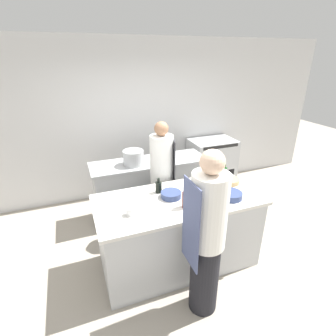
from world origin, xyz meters
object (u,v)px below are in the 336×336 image
object	(u,v)px
chef_at_prep_near	(207,238)
bowl_mixing_large	(229,181)
cup	(130,211)
bowl_prep_small	(231,195)
chef_at_stove	(162,180)
bowl_ceramic_blue	(171,195)
oven_range	(211,163)
bottle_vinegar	(198,176)
bottle_cooking_oil	(186,199)
stockpot	(133,158)
bottle_wine	(224,172)
bottle_olive_oil	(159,187)

from	to	relation	value
chef_at_prep_near	bowl_mixing_large	size ratio (longest dim) A/B	7.06
cup	bowl_prep_small	bearing A→B (deg)	-3.54
chef_at_prep_near	chef_at_stove	bearing A→B (deg)	-2.52
chef_at_prep_near	bowl_ceramic_blue	bearing A→B (deg)	4.02
oven_range	cup	bearing A→B (deg)	-137.66
chef_at_prep_near	bowl_mixing_large	bearing A→B (deg)	-43.35
bottle_vinegar	bottle_cooking_oil	size ratio (longest dim) A/B	0.74
bowl_prep_small	bowl_ceramic_blue	size ratio (longest dim) A/B	1.09
bottle_vinegar	chef_at_stove	bearing A→B (deg)	137.75
bowl_ceramic_blue	bottle_vinegar	bearing A→B (deg)	29.36
bottle_vinegar	stockpot	world-z (taller)	stockpot
oven_range	stockpot	size ratio (longest dim) A/B	3.08
oven_range	bowl_ceramic_blue	size ratio (longest dim) A/B	3.98
bowl_mixing_large	stockpot	size ratio (longest dim) A/B	0.80
bottle_wine	stockpot	distance (m)	1.38
oven_range	bottle_vinegar	bearing A→B (deg)	-126.31
bottle_vinegar	cup	xyz separation A→B (m)	(-1.04, -0.48, -0.03)
bottle_wine	stockpot	bearing A→B (deg)	140.98
bottle_olive_oil	bowl_mixing_large	distance (m)	0.97
bottle_wine	chef_at_prep_near	bearing A→B (deg)	-128.55
stockpot	oven_range	bearing A→B (deg)	18.31
chef_at_prep_near	bowl_prep_small	size ratio (longest dim) A/B	6.70
bottle_olive_oil	bottle_wine	size ratio (longest dim) A/B	1.04
bottle_vinegar	bottle_wine	world-z (taller)	bottle_vinegar
bottle_cooking_oil	cup	xyz separation A→B (m)	(-0.62, 0.07, -0.06)
bottle_cooking_oil	stockpot	bearing A→B (deg)	99.95
bottle_olive_oil	bowl_ceramic_blue	bearing A→B (deg)	-59.93
bowl_ceramic_blue	bottle_cooking_oil	bearing A→B (deg)	-73.63
bowl_prep_small	cup	distance (m)	1.20
chef_at_prep_near	cup	size ratio (longest dim) A/B	18.33
oven_range	chef_at_prep_near	size ratio (longest dim) A/B	0.54
cup	oven_range	bearing A→B (deg)	42.34
bottle_olive_oil	stockpot	xyz separation A→B (m)	(-0.07, 0.97, 0.04)
bottle_wine	bowl_mixing_large	xyz separation A→B (m)	(-0.04, -0.20, -0.04)
chef_at_stove	bowl_ceramic_blue	bearing A→B (deg)	6.50
bowl_prep_small	stockpot	size ratio (longest dim) A/B	0.85
bowl_ceramic_blue	cup	bearing A→B (deg)	-160.21
chef_at_stove	chef_at_prep_near	bearing A→B (deg)	14.42
chef_at_stove	bottle_wine	bearing A→B (deg)	82.11
bottle_vinegar	bowl_prep_small	distance (m)	0.57
bottle_wine	bowl_ceramic_blue	size ratio (longest dim) A/B	0.75
bottle_vinegar	chef_at_prep_near	bearing A→B (deg)	-112.80
chef_at_prep_near	stockpot	world-z (taller)	chef_at_prep_near
bottle_wine	cup	distance (m)	1.51
oven_range	bottle_cooking_oil	distance (m)	2.53
bottle_olive_oil	bottle_vinegar	bearing A→B (deg)	10.87
oven_range	bottle_olive_oil	xyz separation A→B (m)	(-1.65, -1.54, 0.53)
bowl_mixing_large	stockpot	world-z (taller)	stockpot
chef_at_stove	stockpot	xyz separation A→B (m)	(-0.28, 0.51, 0.19)
bottle_olive_oil	bowl_prep_small	size ratio (longest dim) A/B	0.71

